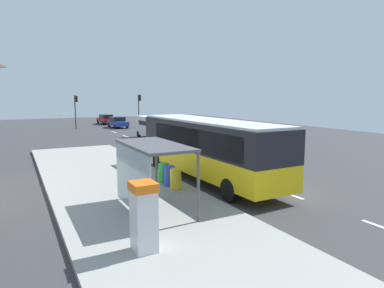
{
  "coord_description": "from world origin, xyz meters",
  "views": [
    {
      "loc": [
        -10.61,
        -12.41,
        4.43
      ],
      "look_at": [
        -1.0,
        5.88,
        1.5
      ],
      "focal_mm": 31.85,
      "sensor_mm": 36.0,
      "label": 1
    }
  ],
  "objects_px": {
    "ticket_machine": "(144,216)",
    "traffic_light_near_side": "(139,105)",
    "white_van": "(153,126)",
    "traffic_light_far_side": "(76,106)",
    "recycling_bin_blue": "(169,176)",
    "recycling_bin_green": "(164,173)",
    "bus": "(206,145)",
    "sedan_near": "(118,122)",
    "sedan_far": "(106,119)",
    "recycling_bin_yellow": "(176,179)",
    "bus_shelter": "(146,160)"
  },
  "relations": [
    {
      "from": "sedan_far",
      "to": "recycling_bin_green",
      "type": "bearing_deg",
      "value": -99.57
    },
    {
      "from": "bus",
      "to": "traffic_light_near_side",
      "type": "height_order",
      "value": "traffic_light_near_side"
    },
    {
      "from": "traffic_light_near_side",
      "to": "traffic_light_far_side",
      "type": "bearing_deg",
      "value": 174.68
    },
    {
      "from": "bus",
      "to": "recycling_bin_blue",
      "type": "distance_m",
      "value": 2.87
    },
    {
      "from": "ticket_machine",
      "to": "recycling_bin_yellow",
      "type": "bearing_deg",
      "value": 57.14
    },
    {
      "from": "recycling_bin_yellow",
      "to": "traffic_light_near_side",
      "type": "height_order",
      "value": "traffic_light_near_side"
    },
    {
      "from": "sedan_far",
      "to": "ticket_machine",
      "type": "relative_size",
      "value": 2.31
    },
    {
      "from": "traffic_light_far_side",
      "to": "sedan_near",
      "type": "bearing_deg",
      "value": -8.5
    },
    {
      "from": "sedan_near",
      "to": "traffic_light_near_side",
      "type": "relative_size",
      "value": 0.96
    },
    {
      "from": "sedan_near",
      "to": "recycling_bin_blue",
      "type": "relative_size",
      "value": 4.7
    },
    {
      "from": "bus",
      "to": "recycling_bin_blue",
      "type": "relative_size",
      "value": 11.64
    },
    {
      "from": "white_van",
      "to": "recycling_bin_blue",
      "type": "xyz_separation_m",
      "value": [
        -6.4,
        -18.54,
        -0.69
      ]
    },
    {
      "from": "bus",
      "to": "ticket_machine",
      "type": "distance_m",
      "value": 9.02
    },
    {
      "from": "sedan_near",
      "to": "traffic_light_near_side",
      "type": "distance_m",
      "value": 3.95
    },
    {
      "from": "traffic_light_near_side",
      "to": "traffic_light_far_side",
      "type": "relative_size",
      "value": 1.02
    },
    {
      "from": "ticket_machine",
      "to": "recycling_bin_green",
      "type": "xyz_separation_m",
      "value": [
        3.42,
        6.69,
        -0.52
      ]
    },
    {
      "from": "recycling_bin_yellow",
      "to": "bus_shelter",
      "type": "height_order",
      "value": "bus_shelter"
    },
    {
      "from": "ticket_machine",
      "to": "traffic_light_near_side",
      "type": "xyz_separation_m",
      "value": [
        13.12,
        38.44,
        1.93
      ]
    },
    {
      "from": "white_van",
      "to": "traffic_light_far_side",
      "type": "distance_m",
      "value": 15.72
    },
    {
      "from": "recycling_bin_green",
      "to": "sedan_near",
      "type": "bearing_deg",
      "value": 78.43
    },
    {
      "from": "white_van",
      "to": "ticket_machine",
      "type": "distance_m",
      "value": 26.43
    },
    {
      "from": "sedan_near",
      "to": "recycling_bin_blue",
      "type": "height_order",
      "value": "sedan_near"
    },
    {
      "from": "bus",
      "to": "recycling_bin_yellow",
      "type": "xyz_separation_m",
      "value": [
        -2.49,
        -1.49,
        -1.19
      ]
    },
    {
      "from": "recycling_bin_green",
      "to": "traffic_light_far_side",
      "type": "height_order",
      "value": "traffic_light_far_side"
    },
    {
      "from": "white_van",
      "to": "sedan_near",
      "type": "bearing_deg",
      "value": 89.6
    },
    {
      "from": "traffic_light_near_side",
      "to": "recycling_bin_green",
      "type": "bearing_deg",
      "value": -107.0
    },
    {
      "from": "sedan_far",
      "to": "traffic_light_far_side",
      "type": "relative_size",
      "value": 0.99
    },
    {
      "from": "ticket_machine",
      "to": "bus_shelter",
      "type": "height_order",
      "value": "bus_shelter"
    },
    {
      "from": "recycling_bin_blue",
      "to": "bus_shelter",
      "type": "distance_m",
      "value": 3.91
    },
    {
      "from": "recycling_bin_green",
      "to": "recycling_bin_yellow",
      "type": "bearing_deg",
      "value": -90.0
    },
    {
      "from": "sedan_far",
      "to": "traffic_light_far_side",
      "type": "distance_m",
      "value": 8.41
    },
    {
      "from": "sedan_far",
      "to": "recycling_bin_yellow",
      "type": "height_order",
      "value": "sedan_far"
    },
    {
      "from": "bus",
      "to": "sedan_near",
      "type": "distance_m",
      "value": 31.92
    },
    {
      "from": "bus",
      "to": "sedan_far",
      "type": "xyz_separation_m",
      "value": [
        4.02,
        38.5,
        -1.05
      ]
    },
    {
      "from": "sedan_near",
      "to": "bus",
      "type": "bearing_deg",
      "value": -97.22
    },
    {
      "from": "ticket_machine",
      "to": "recycling_bin_green",
      "type": "bearing_deg",
      "value": 62.94
    },
    {
      "from": "recycling_bin_green",
      "to": "bus_shelter",
      "type": "relative_size",
      "value": 0.24
    },
    {
      "from": "sedan_near",
      "to": "traffic_light_near_side",
      "type": "height_order",
      "value": "traffic_light_near_side"
    },
    {
      "from": "white_van",
      "to": "recycling_bin_yellow",
      "type": "height_order",
      "value": "white_van"
    },
    {
      "from": "bus",
      "to": "white_van",
      "type": "distance_m",
      "value": 18.19
    },
    {
      "from": "white_van",
      "to": "traffic_light_far_side",
      "type": "bearing_deg",
      "value": 109.8
    },
    {
      "from": "sedan_far",
      "to": "recycling_bin_blue",
      "type": "relative_size",
      "value": 4.72
    },
    {
      "from": "traffic_light_far_side",
      "to": "traffic_light_near_side",
      "type": "bearing_deg",
      "value": -5.32
    },
    {
      "from": "recycling_bin_blue",
      "to": "recycling_bin_green",
      "type": "relative_size",
      "value": 1.0
    },
    {
      "from": "traffic_light_far_side",
      "to": "bus_shelter",
      "type": "height_order",
      "value": "traffic_light_far_side"
    },
    {
      "from": "ticket_machine",
      "to": "recycling_bin_yellow",
      "type": "distance_m",
      "value": 6.32
    },
    {
      "from": "recycling_bin_green",
      "to": "bus",
      "type": "bearing_deg",
      "value": 2.06
    },
    {
      "from": "ticket_machine",
      "to": "traffic_light_near_side",
      "type": "bearing_deg",
      "value": 71.15
    },
    {
      "from": "sedan_far",
      "to": "recycling_bin_blue",
      "type": "height_order",
      "value": "sedan_far"
    },
    {
      "from": "white_van",
      "to": "recycling_bin_green",
      "type": "distance_m",
      "value": 18.97
    }
  ]
}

